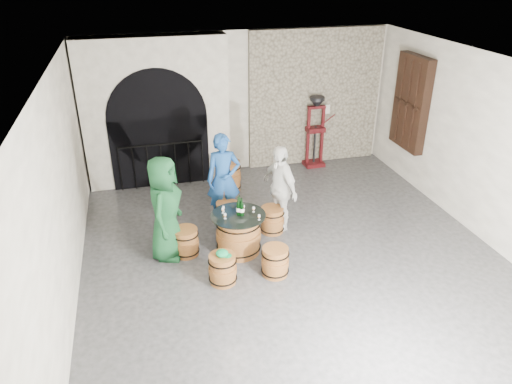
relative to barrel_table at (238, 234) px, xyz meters
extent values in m
plane|color=#2E2E31|center=(0.86, -0.42, -0.36)|extent=(8.00, 8.00, 0.00)
plane|color=silver|center=(0.86, 3.58, 1.24)|extent=(8.00, 0.00, 8.00)
plane|color=silver|center=(0.86, -4.42, 1.24)|extent=(8.00, 0.00, 8.00)
plane|color=silver|center=(-2.64, -0.42, 1.24)|extent=(0.00, 8.00, 8.00)
plane|color=silver|center=(4.36, -0.42, 1.24)|extent=(0.00, 8.00, 8.00)
plane|color=beige|center=(0.86, -0.42, 2.84)|extent=(8.00, 8.00, 0.00)
cube|color=gray|center=(2.66, 3.52, 1.24)|extent=(3.20, 0.12, 3.18)
cube|color=silver|center=(-1.04, 3.33, 1.24)|extent=(3.10, 0.50, 3.18)
cube|color=black|center=(-1.04, 3.06, 0.41)|extent=(2.10, 0.03, 1.55)
cylinder|color=black|center=(-1.04, 3.06, 1.19)|extent=(2.10, 0.03, 2.10)
cylinder|color=black|center=(-1.04, 3.00, 0.62)|extent=(1.79, 0.04, 0.04)
cylinder|color=black|center=(-1.93, 3.00, 0.13)|extent=(0.02, 0.02, 0.98)
cylinder|color=black|center=(-1.63, 3.00, 0.13)|extent=(0.02, 0.02, 0.98)
cylinder|color=black|center=(-1.34, 3.00, 0.13)|extent=(0.02, 0.02, 0.98)
cylinder|color=black|center=(-1.04, 3.00, 0.13)|extent=(0.02, 0.02, 0.98)
cylinder|color=black|center=(-0.74, 3.00, 0.13)|extent=(0.02, 0.02, 0.98)
cylinder|color=black|center=(-0.44, 3.00, 0.13)|extent=(0.02, 0.02, 0.98)
cylinder|color=black|center=(-0.15, 3.00, 0.13)|extent=(0.02, 0.02, 0.98)
cube|color=black|center=(4.25, 1.98, 1.44)|extent=(0.20, 1.10, 2.00)
cube|color=black|center=(4.20, 1.98, 1.44)|extent=(0.06, 0.88, 1.76)
cube|color=black|center=(4.23, 1.98, 1.44)|extent=(0.22, 0.92, 0.06)
cube|color=black|center=(4.23, 1.69, 1.44)|extent=(0.22, 0.06, 1.80)
cube|color=black|center=(4.23, 1.98, 1.44)|extent=(0.22, 0.06, 1.80)
cube|color=black|center=(4.23, 2.27, 1.44)|extent=(0.22, 0.06, 1.80)
cylinder|color=brown|center=(0.00, 0.00, -0.02)|extent=(0.72, 0.72, 0.69)
cylinder|color=brown|center=(0.00, 0.00, -0.02)|extent=(0.77, 0.77, 0.15)
torus|color=black|center=(0.00, 0.00, -0.25)|extent=(0.78, 0.78, 0.02)
torus|color=black|center=(0.00, 0.00, 0.22)|extent=(0.78, 0.78, 0.02)
cylinder|color=brown|center=(0.00, 0.00, 0.34)|extent=(0.74, 0.74, 0.02)
cylinder|color=black|center=(0.00, 0.00, 0.36)|extent=(0.94, 0.94, 0.01)
cylinder|color=brown|center=(-0.89, 0.14, -0.12)|extent=(0.41, 0.41, 0.48)
cylinder|color=brown|center=(-0.89, 0.14, -0.12)|extent=(0.44, 0.44, 0.10)
torus|color=black|center=(-0.89, 0.14, -0.28)|extent=(0.45, 0.45, 0.02)
torus|color=black|center=(-0.89, 0.14, 0.04)|extent=(0.45, 0.45, 0.02)
cylinder|color=brown|center=(-0.89, 0.14, 0.13)|extent=(0.42, 0.42, 0.02)
cylinder|color=brown|center=(-0.01, 0.90, -0.12)|extent=(0.41, 0.41, 0.48)
cylinder|color=brown|center=(-0.01, 0.90, -0.12)|extent=(0.44, 0.44, 0.10)
torus|color=black|center=(-0.01, 0.90, -0.28)|extent=(0.45, 0.45, 0.02)
torus|color=black|center=(-0.01, 0.90, 0.04)|extent=(0.45, 0.45, 0.02)
cylinder|color=brown|center=(-0.01, 0.90, 0.13)|extent=(0.42, 0.42, 0.02)
cylinder|color=brown|center=(0.75, 0.50, -0.12)|extent=(0.41, 0.41, 0.48)
cylinder|color=brown|center=(0.75, 0.50, -0.12)|extent=(0.44, 0.44, 0.10)
torus|color=black|center=(0.75, 0.50, -0.28)|extent=(0.45, 0.45, 0.02)
torus|color=black|center=(0.75, 0.50, 0.04)|extent=(0.45, 0.45, 0.02)
cylinder|color=brown|center=(0.75, 0.50, 0.13)|extent=(0.42, 0.42, 0.02)
cylinder|color=brown|center=(0.42, -0.80, -0.12)|extent=(0.41, 0.41, 0.48)
cylinder|color=brown|center=(0.42, -0.80, -0.12)|extent=(0.44, 0.44, 0.10)
torus|color=black|center=(0.42, -0.80, -0.28)|extent=(0.45, 0.45, 0.02)
torus|color=black|center=(0.42, -0.80, 0.04)|extent=(0.45, 0.45, 0.02)
cylinder|color=brown|center=(0.42, -0.80, 0.13)|extent=(0.42, 0.42, 0.02)
cylinder|color=brown|center=(-0.43, -0.79, -0.12)|extent=(0.41, 0.41, 0.48)
cylinder|color=brown|center=(-0.43, -0.79, -0.12)|extent=(0.44, 0.44, 0.10)
torus|color=black|center=(-0.43, -0.79, -0.28)|extent=(0.45, 0.45, 0.02)
torus|color=black|center=(-0.43, -0.79, 0.04)|extent=(0.45, 0.45, 0.02)
cylinder|color=brown|center=(-0.43, -0.79, 0.13)|extent=(0.42, 0.42, 0.02)
ellipsoid|color=#0B7D42|center=(-0.43, -0.79, 0.18)|extent=(0.19, 0.19, 0.11)
cylinder|color=#0B7D42|center=(-0.35, -0.82, 0.14)|extent=(0.13, 0.13, 0.01)
imported|color=#134623|center=(-1.19, 0.19, 0.55)|extent=(0.86, 1.04, 1.82)
imported|color=#19478D|center=(-0.02, 1.16, 0.51)|extent=(0.68, 0.48, 1.75)
imported|color=silver|center=(0.91, 0.61, 0.47)|extent=(0.68, 1.05, 1.65)
cylinder|color=black|center=(0.01, 0.00, 0.48)|extent=(0.07, 0.07, 0.22)
cylinder|color=white|center=(0.01, 0.00, 0.47)|extent=(0.08, 0.08, 0.06)
cone|color=black|center=(0.01, 0.00, 0.60)|extent=(0.07, 0.07, 0.05)
cylinder|color=black|center=(0.01, 0.00, 0.66)|extent=(0.03, 0.03, 0.07)
cylinder|color=black|center=(0.06, -0.03, 0.48)|extent=(0.07, 0.07, 0.22)
cylinder|color=white|center=(0.06, -0.03, 0.47)|extent=(0.08, 0.08, 0.06)
cone|color=black|center=(0.06, -0.03, 0.60)|extent=(0.07, 0.07, 0.05)
cylinder|color=black|center=(0.06, -0.03, 0.66)|extent=(0.03, 0.03, 0.07)
cylinder|color=black|center=(0.04, 0.06, 0.48)|extent=(0.07, 0.07, 0.22)
cylinder|color=white|center=(0.04, 0.06, 0.47)|extent=(0.08, 0.08, 0.06)
cone|color=black|center=(0.04, 0.06, 0.60)|extent=(0.07, 0.07, 0.05)
cylinder|color=black|center=(0.04, 0.06, 0.66)|extent=(0.03, 0.03, 0.07)
cylinder|color=brown|center=(0.34, 2.41, -0.03)|extent=(0.47, 0.47, 0.66)
cylinder|color=brown|center=(0.34, 2.41, -0.03)|extent=(0.50, 0.50, 0.15)
torus|color=black|center=(0.34, 2.41, -0.25)|extent=(0.51, 0.51, 0.02)
torus|color=black|center=(0.34, 2.41, 0.20)|extent=(0.51, 0.51, 0.02)
cylinder|color=brown|center=(0.34, 2.41, 0.31)|extent=(0.48, 0.48, 0.02)
cube|color=#460B0F|center=(2.61, 3.25, -0.32)|extent=(0.48, 0.39, 0.09)
cube|color=#460B0F|center=(2.61, 3.25, 0.56)|extent=(0.43, 0.28, 0.11)
cube|color=#460B0F|center=(2.61, 3.25, 1.10)|extent=(0.43, 0.12, 0.06)
cylinder|color=black|center=(2.61, 3.25, 0.18)|extent=(0.05, 0.05, 0.90)
cylinder|color=black|center=(2.61, 3.25, 1.31)|extent=(0.34, 0.34, 0.08)
cone|color=black|center=(2.61, 3.25, 1.20)|extent=(0.34, 0.34, 0.18)
cube|color=#460B0F|center=(2.43, 3.25, 0.41)|extent=(0.07, 0.07, 1.44)
cube|color=#460B0F|center=(2.79, 3.26, 0.41)|extent=(0.07, 0.07, 1.44)
cylinder|color=#460B0F|center=(2.88, 3.22, 0.77)|extent=(0.39, 0.04, 0.28)
cube|color=silver|center=(2.91, 3.44, 0.99)|extent=(0.18, 0.10, 0.22)
camera|label=1|loc=(-1.50, -6.96, 4.33)|focal=34.00mm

